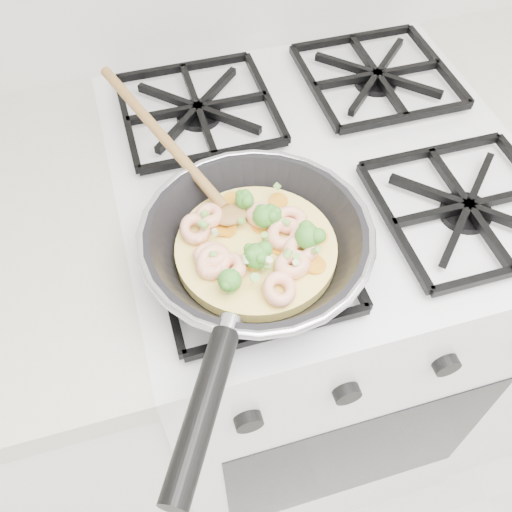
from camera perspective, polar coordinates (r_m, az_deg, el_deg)
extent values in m
cube|color=white|center=(1.20, 4.61, -6.41)|extent=(0.60, 0.60, 0.90)
cube|color=black|center=(1.10, 10.07, -19.42)|extent=(0.48, 0.00, 0.40)
cube|color=black|center=(0.84, 6.66, 9.82)|extent=(0.56, 0.56, 0.02)
torus|color=#B8B8C0|center=(0.66, 0.00, 2.28)|extent=(0.28, 0.28, 0.01)
cylinder|color=black|center=(0.55, -5.44, -15.33)|extent=(0.11, 0.17, 0.03)
cylinder|color=#FEE56E|center=(0.68, 0.00, 0.65)|extent=(0.19, 0.19, 0.02)
ellipsoid|color=olive|center=(0.70, -2.57, 4.12)|extent=(0.05, 0.05, 0.01)
cylinder|color=olive|center=(0.77, -9.47, 11.86)|extent=(0.12, 0.26, 0.06)
torus|color=#FFBC96|center=(0.68, 2.85, 2.23)|extent=(0.06, 0.06, 0.02)
torus|color=#FFBC96|center=(0.66, 4.49, 0.65)|extent=(0.05, 0.05, 0.03)
torus|color=#FFBC96|center=(0.65, -2.49, -1.14)|extent=(0.05, 0.05, 0.03)
torus|color=#FFBC96|center=(0.70, -4.68, 4.04)|extent=(0.05, 0.05, 0.02)
torus|color=#FFBC96|center=(0.69, 3.37, 3.61)|extent=(0.05, 0.05, 0.02)
torus|color=#FFBC96|center=(0.65, -4.24, -0.58)|extent=(0.07, 0.07, 0.02)
torus|color=#FFBC96|center=(0.65, 3.64, -0.87)|extent=(0.05, 0.05, 0.02)
torus|color=#FFBC96|center=(0.68, -6.10, 2.71)|extent=(0.04, 0.04, 0.01)
torus|color=#FFBC96|center=(0.63, 2.35, -3.31)|extent=(0.06, 0.05, 0.02)
torus|color=#FFBC96|center=(0.66, -4.46, 0.07)|extent=(0.06, 0.06, 0.02)
torus|color=#FFBC96|center=(0.69, 0.54, 4.13)|extent=(0.06, 0.06, 0.02)
ellipsoid|color=#489430|center=(0.66, 5.17, 1.95)|extent=(0.04, 0.04, 0.03)
ellipsoid|color=#489430|center=(0.62, -2.64, -2.46)|extent=(0.03, 0.03, 0.03)
ellipsoid|color=#489430|center=(0.64, 0.05, -0.02)|extent=(0.04, 0.04, 0.03)
ellipsoid|color=#489430|center=(0.68, 1.61, 3.96)|extent=(0.03, 0.03, 0.02)
ellipsoid|color=#489430|center=(0.70, -1.15, 5.61)|extent=(0.03, 0.03, 0.02)
ellipsoid|color=#489430|center=(0.68, 0.80, 3.95)|extent=(0.04, 0.04, 0.03)
cylinder|color=orange|center=(0.69, 6.34, 1.96)|extent=(0.03, 0.03, 0.01)
cylinder|color=orange|center=(0.72, -2.30, 5.50)|extent=(0.03, 0.03, 0.01)
cylinder|color=orange|center=(0.66, 5.88, -0.84)|extent=(0.04, 0.04, 0.01)
cylinder|color=orange|center=(0.69, 0.51, 2.99)|extent=(0.03, 0.03, 0.01)
cylinder|color=orange|center=(0.66, -0.37, -0.56)|extent=(0.03, 0.03, 0.01)
cylinder|color=orange|center=(0.70, 2.68, 3.87)|extent=(0.04, 0.04, 0.01)
cylinder|color=orange|center=(0.67, 3.45, 0.20)|extent=(0.03, 0.03, 0.01)
cylinder|color=orange|center=(0.72, 2.24, 5.53)|extent=(0.03, 0.03, 0.00)
cylinder|color=orange|center=(0.69, -3.44, 2.76)|extent=(0.03, 0.03, 0.01)
cylinder|color=orange|center=(0.67, 2.45, 0.91)|extent=(0.03, 0.03, 0.01)
cylinder|color=orange|center=(0.66, 4.79, -1.06)|extent=(0.03, 0.03, 0.00)
cylinder|color=orange|center=(0.69, -2.76, 2.57)|extent=(0.03, 0.03, 0.01)
cylinder|color=#76B548|center=(0.65, -4.31, 0.09)|extent=(0.01, 0.01, 0.01)
cylinder|color=#76B548|center=(0.64, 0.97, -0.97)|extent=(0.01, 0.01, 0.01)
cylinder|color=#76B548|center=(0.71, 2.14, 6.99)|extent=(0.01, 0.01, 0.01)
cylinder|color=#76B548|center=(0.68, -5.13, 4.18)|extent=(0.01, 0.01, 0.01)
cylinder|color=#76B548|center=(0.62, -0.13, -2.16)|extent=(0.01, 0.01, 0.01)
cylinder|color=#76B548|center=(0.68, -1.43, 3.50)|extent=(0.01, 0.01, 0.01)
cylinder|color=#76B548|center=(0.67, -5.27, 3.15)|extent=(0.01, 0.01, 0.01)
cylinder|color=#76B548|center=(0.69, 0.52, 4.48)|extent=(0.01, 0.01, 0.01)
cylinder|color=#76B548|center=(0.67, 3.04, 3.40)|extent=(0.01, 0.01, 0.01)
cylinder|color=#76B548|center=(0.66, 0.90, 1.95)|extent=(0.01, 0.01, 0.01)
cylinder|color=beige|center=(0.63, 1.23, -0.45)|extent=(0.01, 0.01, 0.01)
cylinder|color=#76B548|center=(0.65, 3.21, 0.25)|extent=(0.01, 0.01, 0.01)
cylinder|color=beige|center=(0.64, 4.04, -0.73)|extent=(0.01, 0.01, 0.01)
cylinder|color=#76B548|center=(0.67, 4.80, 2.61)|extent=(0.01, 0.01, 0.01)
cylinder|color=#76B548|center=(0.65, 4.16, -0.11)|extent=(0.01, 0.01, 0.01)
cylinder|color=#76B548|center=(0.66, 5.58, 1.37)|extent=(0.01, 0.01, 0.01)
cylinder|color=#76B548|center=(0.66, 6.67, 1.92)|extent=(0.01, 0.01, 0.01)
cylinder|color=#76B548|center=(0.65, 5.99, 0.56)|extent=(0.01, 0.01, 0.01)
cylinder|color=beige|center=(0.67, -4.14, 2.37)|extent=(0.01, 0.01, 0.01)
cylinder|color=beige|center=(0.64, -0.96, -0.36)|extent=(0.01, 0.01, 0.01)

